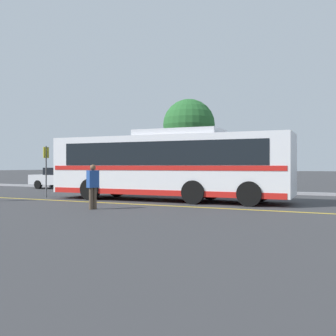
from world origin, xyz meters
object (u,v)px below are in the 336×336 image
bus_stop_sign (46,165)px  transit_bus (168,164)px  pedestrian_1 (93,184)px  tree_0 (189,125)px  parked_car_0 (62,178)px  parked_car_1 (128,180)px  parked_car_2 (201,181)px

bus_stop_sign → transit_bus: bearing=-83.2°
pedestrian_1 → tree_0: 16.53m
parked_car_0 → parked_car_1: bearing=92.7°
parked_car_0 → tree_0: (7.01, 6.19, 3.97)m
parked_car_1 → parked_car_2: 4.99m
parked_car_0 → transit_bus: bearing=64.7°
bus_stop_sign → parked_car_2: bearing=-44.9°
transit_bus → parked_car_1: transit_bus is taller
parked_car_2 → parked_car_1: bearing=89.2°
parked_car_0 → pedestrian_1: pedestrian_1 is taller
parked_car_2 → tree_0: bearing=26.6°
transit_bus → parked_car_1: 7.71m
bus_stop_sign → tree_0: (2.78, 12.35, 3.07)m
transit_bus → parked_car_0: (-10.69, 5.14, -0.95)m
bus_stop_sign → tree_0: bearing=-14.8°
pedestrian_1 → bus_stop_sign: 6.58m
bus_stop_sign → tree_0: 13.02m
parked_car_0 → parked_car_1: size_ratio=1.22×
parked_car_0 → tree_0: 10.16m
parked_car_1 → pedestrian_1: 10.86m
transit_bus → pedestrian_1: size_ratio=7.01×
pedestrian_1 → tree_0: tree_0 is taller
parked_car_0 → tree_0: size_ratio=0.72×
parked_car_2 → pedestrian_1: (-0.46, -9.98, 0.23)m
pedestrian_1 → bus_stop_sign: (-5.52, 3.51, 0.71)m
parked_car_2 → transit_bus: bearing=-177.1°
parked_car_0 → tree_0: bearing=131.8°
tree_0 → bus_stop_sign: bearing=-102.7°
parked_car_0 → parked_car_2: 10.22m
transit_bus → bus_stop_sign: transit_bus is taller
parked_car_2 → tree_0: (-3.20, 5.88, 4.01)m
parked_car_1 → parked_car_2: (4.99, 0.10, 0.05)m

